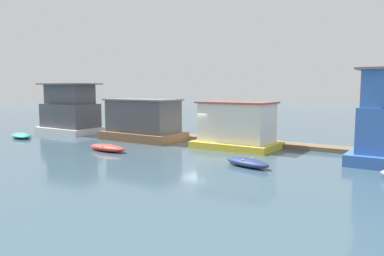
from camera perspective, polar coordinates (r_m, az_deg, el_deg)
The scene contains 8 objects.
ground_plane at distance 28.18m, azimuth 1.12°, elevation -2.65°, with size 200.00×200.00×0.00m, color #385160.
dock_walkway at distance 30.57m, azimuth 3.96°, elevation -1.69°, with size 42.40×1.61×0.30m, color brown.
houseboat_white at distance 37.80m, azimuth -18.09°, elevation 2.47°, with size 6.03×3.83×4.73m.
houseboat_brown at distance 31.26m, azimuth -7.47°, elevation 1.09°, with size 6.70×3.85×3.39m.
houseboat_yellow at distance 27.02m, azimuth 6.85°, elevation 0.29°, with size 5.79×3.88×3.33m.
dinghy_teal at distance 35.52m, azimuth -24.56°, elevation -1.04°, with size 3.35×2.33×0.42m.
dinghy_red at distance 26.17m, azimuth -12.80°, elevation -2.95°, with size 3.27×1.17×0.47m.
dinghy_navy at distance 20.82m, azimuth 8.42°, elevation -5.20°, with size 3.11×1.86×0.47m.
Camera 1 is at (14.85, -23.55, 4.31)m, focal length 35.00 mm.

